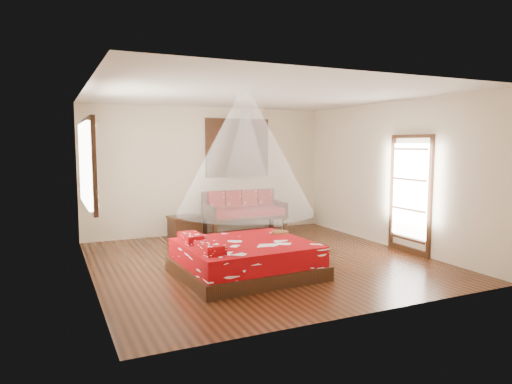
% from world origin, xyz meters
% --- Properties ---
extents(room, '(5.54, 5.54, 2.84)m').
position_xyz_m(room, '(0.00, 0.00, 1.40)').
color(room, black).
rests_on(room, ground).
extents(bed, '(2.08, 1.90, 0.63)m').
position_xyz_m(bed, '(-0.59, -0.64, 0.25)').
color(bed, black).
rests_on(bed, floor).
extents(daybed, '(1.78, 0.79, 0.94)m').
position_xyz_m(daybed, '(0.69, 2.38, 0.52)').
color(daybed, black).
rests_on(daybed, floor).
extents(storage_chest, '(0.73, 0.57, 0.46)m').
position_xyz_m(storage_chest, '(-0.65, 2.45, 0.23)').
color(storage_chest, black).
rests_on(storage_chest, floor).
extents(shutter_panel, '(1.52, 0.06, 1.32)m').
position_xyz_m(shutter_panel, '(0.69, 2.72, 1.90)').
color(shutter_panel, black).
rests_on(shutter_panel, wall_back).
extents(window_left, '(0.10, 1.74, 1.34)m').
position_xyz_m(window_left, '(-2.71, 0.20, 1.70)').
color(window_left, black).
rests_on(window_left, wall_left).
extents(glazed_door, '(0.08, 1.02, 2.16)m').
position_xyz_m(glazed_door, '(2.72, -0.60, 1.07)').
color(glazed_door, black).
rests_on(glazed_door, floor).
extents(wine_tray, '(0.28, 0.28, 0.23)m').
position_xyz_m(wine_tray, '(0.24, -0.22, 0.56)').
color(wine_tray, brown).
rests_on(wine_tray, bed).
extents(mosquito_net_main, '(2.09, 2.09, 1.80)m').
position_xyz_m(mosquito_net_main, '(-0.58, -0.64, 1.85)').
color(mosquito_net_main, white).
rests_on(mosquito_net_main, ceiling).
extents(mosquito_net_daybed, '(0.92, 0.92, 1.50)m').
position_xyz_m(mosquito_net_daybed, '(0.69, 2.25, 2.00)').
color(mosquito_net_daybed, white).
rests_on(mosquito_net_daybed, ceiling).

